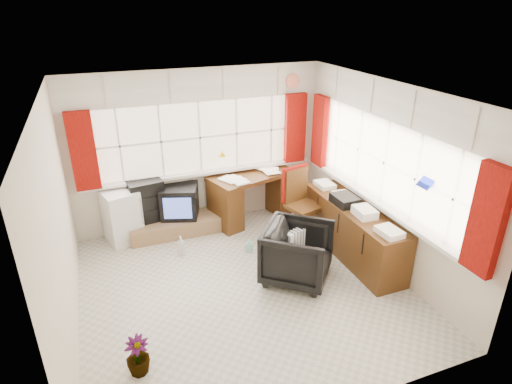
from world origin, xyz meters
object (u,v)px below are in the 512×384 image
radiator (298,250)px  tv_bench (175,226)px  crt_tv (180,201)px  task_chair (299,201)px  mini_fridge (122,216)px  desk (252,193)px  office_chair (298,253)px  credenza (353,230)px  desk_lamp (236,153)px

radiator → tv_bench: 2.08m
tv_bench → crt_tv: crt_tv is taller
task_chair → crt_tv: 1.87m
tv_bench → mini_fridge: bearing=174.0°
task_chair → crt_tv: bearing=153.0°
desk → tv_bench: 1.37m
office_chair → mini_fridge: mini_fridge is taller
task_chair → office_chair: task_chair is taller
tv_bench → radiator: bearing=-46.2°
tv_bench → crt_tv: (0.13, 0.09, 0.38)m
desk → credenza: (0.94, -1.60, -0.05)m
desk_lamp → office_chair: desk_lamp is taller
desk → desk_lamp: 0.72m
desk → tv_bench: desk is taller
crt_tv → desk_lamp: bearing=12.8°
crt_tv → task_chair: bearing=-27.0°
desk_lamp → credenza: size_ratio=0.22×
credenza → tv_bench: 2.75m
office_chair → credenza: (1.00, 0.26, 0.01)m
radiator → office_chair: bearing=-119.2°
mini_fridge → tv_bench: bearing=-6.0°
task_chair → radiator: 0.90m
desk_lamp → task_chair: (0.63, -1.08, -0.50)m
radiator → tv_bench: size_ratio=0.41×
desk_lamp → office_chair: bearing=-86.9°
desk_lamp → radiator: bearing=-81.5°
desk_lamp → office_chair: 2.23m
office_chair → mini_fridge: 2.76m
crt_tv → tv_bench: bearing=-143.7°
desk → office_chair: desk is taller
credenza → mini_fridge: credenza is taller
task_chair → credenza: (0.49, -0.76, -0.21)m
desk_lamp → mini_fridge: (-1.92, -0.25, -0.70)m
mini_fridge → office_chair: bearing=-42.4°
desk_lamp → crt_tv: (-1.03, -0.24, -0.60)m
desk → mini_fridge: 2.09m
office_chair → credenza: size_ratio=0.42×
desk_lamp → credenza: bearing=-58.9°
credenza → desk: bearing=120.5°
tv_bench → mini_fridge: size_ratio=1.72×
task_chair → crt_tv: task_chair is taller
task_chair → tv_bench: bearing=157.1°
radiator → tv_bench: bearing=133.8°
task_chair → crt_tv: size_ratio=1.64×
desk_lamp → crt_tv: bearing=-167.2°
tv_bench → crt_tv: size_ratio=2.04×
office_chair → mini_fridge: bearing=86.9°
office_chair → crt_tv: office_chair is taller
desk_lamp → radiator: (0.27, -1.83, -0.87)m
tv_bench → task_chair: bearing=-22.9°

